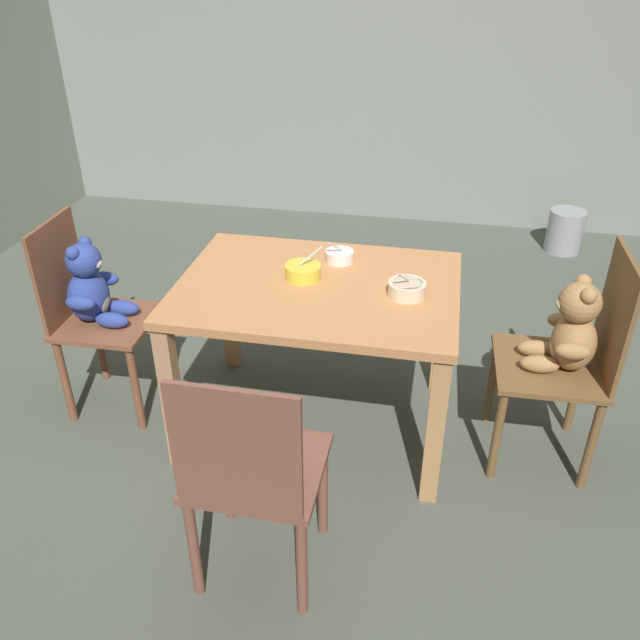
{
  "coord_description": "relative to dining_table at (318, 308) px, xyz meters",
  "views": [
    {
      "loc": [
        0.46,
        -2.28,
        1.93
      ],
      "look_at": [
        0.0,
        0.05,
        0.51
      ],
      "focal_mm": 36.56,
      "sensor_mm": 36.0,
      "label": 1
    }
  ],
  "objects": [
    {
      "name": "wall_rear",
      "position": [
        0.0,
        2.56,
        0.83
      ],
      "size": [
        5.2,
        0.08,
        2.86
      ],
      "primitive_type": "cube",
      "color": "gray",
      "rests_on": "ground_plane"
    },
    {
      "name": "porridge_bowl_white_far_center",
      "position": [
        0.05,
        0.23,
        0.13
      ],
      "size": [
        0.12,
        0.12,
        0.11
      ],
      "color": "silver",
      "rests_on": "dining_table"
    },
    {
      "name": "porridge_bowl_yellow_center",
      "position": [
        -0.07,
        0.05,
        0.14
      ],
      "size": [
        0.15,
        0.15,
        0.13
      ],
      "color": "yellow",
      "rests_on": "dining_table"
    },
    {
      "name": "teddy_chair_near_front",
      "position": [
        -0.04,
        -0.85,
        -0.07
      ],
      "size": [
        0.42,
        0.4,
        0.9
      ],
      "rotation": [
        0.0,
        0.0,
        1.57
      ],
      "color": "brown",
      "rests_on": "ground_plane"
    },
    {
      "name": "metal_pail",
      "position": [
        1.31,
        2.15,
        -0.45
      ],
      "size": [
        0.24,
        0.24,
        0.29
      ],
      "primitive_type": "cylinder",
      "color": "#93969B",
      "rests_on": "ground_plane"
    },
    {
      "name": "dining_table",
      "position": [
        0.0,
        0.0,
        0.0
      ],
      "size": [
        1.13,
        0.83,
        0.71
      ],
      "color": "#BB7A49",
      "rests_on": "ground_plane"
    },
    {
      "name": "teddy_chair_near_left",
      "position": [
        -0.99,
        -0.04,
        -0.04
      ],
      "size": [
        0.4,
        0.4,
        0.91
      ],
      "rotation": [
        0.0,
        0.0,
        0.02
      ],
      "color": "brown",
      "rests_on": "ground_plane"
    },
    {
      "name": "teddy_chair_near_right",
      "position": [
        1.0,
        -0.02,
        -0.03
      ],
      "size": [
        0.43,
        0.43,
        0.94
      ],
      "rotation": [
        0.0,
        0.0,
        3.17
      ],
      "color": "brown",
      "rests_on": "ground_plane"
    },
    {
      "name": "ground_plane",
      "position": [
        0.0,
        0.0,
        -0.62
      ],
      "size": [
        5.2,
        5.2,
        0.04
      ],
      "color": "#4C5348"
    },
    {
      "name": "porridge_bowl_cream_near_right",
      "position": [
        0.36,
        -0.02,
        0.14
      ],
      "size": [
        0.15,
        0.15,
        0.13
      ],
      "color": "beige",
      "rests_on": "dining_table"
    }
  ]
}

